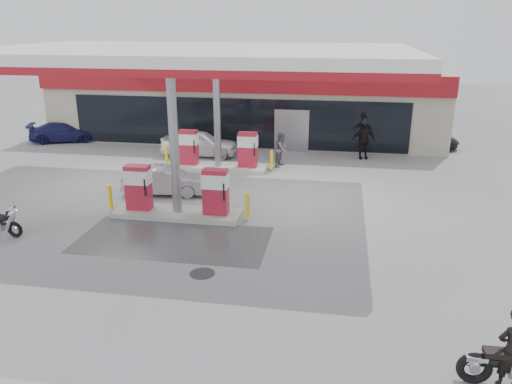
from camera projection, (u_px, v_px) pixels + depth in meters
The scene contains 13 objects.
ground at pixel (158, 239), 15.79m from camera, with size 90.00×90.00×0.00m, color gray.
wet_patch at pixel (173, 240), 15.71m from camera, with size 6.00×3.00×0.00m, color #4C4C4F.
drain_cover at pixel (202, 273), 13.61m from camera, with size 0.70×0.70×0.01m, color #38383A.
store_building at pixel (249, 100), 30.00m from camera, with size 22.00×8.22×4.00m.
canopy at pixel (196, 56), 18.74m from camera, with size 16.00×10.02×5.51m.
pump_island_near at pixel (177, 197), 17.43m from camera, with size 5.14×1.30×1.78m.
pump_island_far at pixel (218, 154), 23.02m from camera, with size 5.14×1.30×1.78m.
sedan_white at pixel (199, 143), 25.33m from camera, with size 1.55×3.86×1.31m, color white.
attendant at pixel (282, 149), 23.46m from camera, with size 0.80×0.63×1.65m, color #5A595F.
hatchback_silver at pixel (165, 181), 19.72m from camera, with size 1.16×3.34×1.10m, color #9D9EA4.
parked_car_left at pixel (64, 132), 28.40m from camera, with size 1.54×3.78×1.10m, color #17194E.
parked_car_right at pixel (423, 138), 27.09m from camera, with size 1.69×3.67×1.02m, color black.
biker_walking at pixel (364, 140), 24.72m from camera, with size 1.11×0.46×1.90m, color black.
Camera 1 is at (5.50, -13.73, 6.53)m, focal length 35.00 mm.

